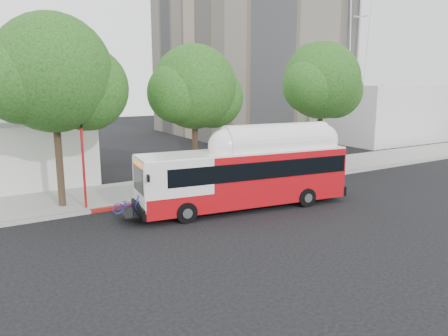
# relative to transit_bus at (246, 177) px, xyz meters

# --- Properties ---
(ground) EXTENTS (120.00, 120.00, 0.00)m
(ground) POSITION_rel_transit_bus_xyz_m (0.86, -0.65, -1.62)
(ground) COLOR black
(ground) RESTS_ON ground
(sidewalk) EXTENTS (60.00, 5.00, 0.15)m
(sidewalk) POSITION_rel_transit_bus_xyz_m (0.86, 5.85, -1.54)
(sidewalk) COLOR gray
(sidewalk) RESTS_ON ground
(curb_strip) EXTENTS (60.00, 0.30, 0.15)m
(curb_strip) POSITION_rel_transit_bus_xyz_m (0.86, 3.25, -1.54)
(curb_strip) COLOR gray
(curb_strip) RESTS_ON ground
(red_curb_segment) EXTENTS (10.00, 0.32, 0.16)m
(red_curb_segment) POSITION_rel_transit_bus_xyz_m (-2.14, 3.25, -1.54)
(red_curb_segment) COLOR maroon
(red_curb_segment) RESTS_ON ground
(street_tree_left) EXTENTS (6.67, 5.80, 9.74)m
(street_tree_left) POSITION_rel_transit_bus_xyz_m (-7.67, 4.90, 4.99)
(street_tree_left) COLOR #2D2116
(street_tree_left) RESTS_ON ground
(street_tree_mid) EXTENTS (5.75, 5.00, 8.62)m
(street_tree_mid) POSITION_rel_transit_bus_xyz_m (0.26, 5.40, 4.29)
(street_tree_mid) COLOR #2D2116
(street_tree_mid) RESTS_ON ground
(street_tree_right) EXTENTS (6.21, 5.40, 9.18)m
(street_tree_right) POSITION_rel_transit_bus_xyz_m (10.30, 5.20, 4.64)
(street_tree_right) COLOR #2D2116
(street_tree_right) RESTS_ON ground
(horizon_block) EXTENTS (20.00, 12.00, 6.00)m
(horizon_block) POSITION_rel_transit_bus_xyz_m (30.86, 15.35, 1.38)
(horizon_block) COLOR silver
(horizon_block) RESTS_ON ground
(transit_bus) EXTENTS (11.88, 3.75, 3.46)m
(transit_bus) POSITION_rel_transit_bus_xyz_m (0.00, 0.00, 0.00)
(transit_bus) COLOR #B50C13
(transit_bus) RESTS_ON ground
(signal_pole) EXTENTS (0.13, 0.42, 4.46)m
(signal_pole) POSITION_rel_transit_bus_xyz_m (-7.20, 3.81, 0.67)
(signal_pole) COLOR red
(signal_pole) RESTS_ON ground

